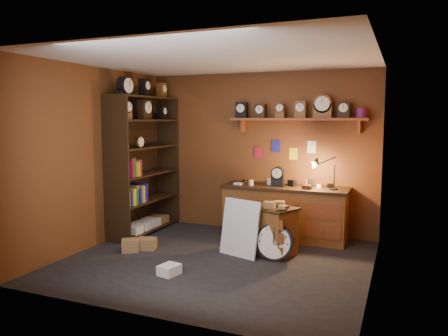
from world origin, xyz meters
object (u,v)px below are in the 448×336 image
at_px(shelving_unit, 143,159).
at_px(big_round_clock, 274,242).
at_px(workbench, 285,209).
at_px(low_cabinet, 273,228).

xyz_separation_m(shelving_unit, big_round_clock, (2.51, -0.64, -1.00)).
bearing_deg(shelving_unit, workbench, 11.87).
bearing_deg(low_cabinet, shelving_unit, -166.65).
xyz_separation_m(shelving_unit, workbench, (2.35, 0.49, -0.78)).
distance_m(shelving_unit, workbench, 2.53).
distance_m(workbench, big_round_clock, 1.17).
height_order(shelving_unit, low_cabinet, shelving_unit).
relative_size(shelving_unit, low_cabinet, 3.35).
bearing_deg(workbench, shelving_unit, -168.13).
xyz_separation_m(shelving_unit, low_cabinet, (2.41, -0.38, -0.88)).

